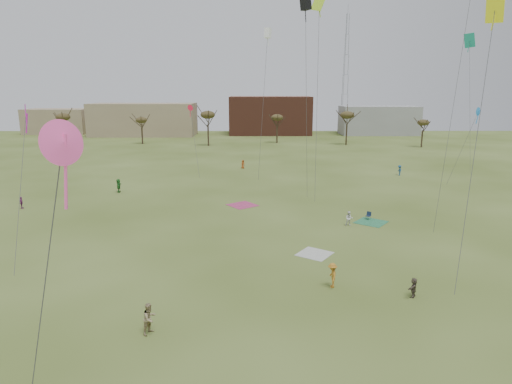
{
  "coord_description": "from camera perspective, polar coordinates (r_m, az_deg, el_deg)",
  "views": [
    {
      "loc": [
        -0.14,
        -24.89,
        14.13
      ],
      "look_at": [
        0.0,
        12.0,
        5.5
      ],
      "focal_mm": 30.73,
      "sensor_mm": 36.0,
      "label": 1
    }
  ],
  "objects": [
    {
      "name": "ground",
      "position": [
        28.62,
        0.1,
        -16.42
      ],
      "size": [
        260.0,
        260.0,
        0.0
      ],
      "primitive_type": "plane",
      "color": "#41541A",
      "rests_on": "ground"
    },
    {
      "name": "spectator_fore_b",
      "position": [
        27.64,
        -13.68,
        -15.7
      ],
      "size": [
        1.1,
        1.17,
        1.92
      ],
      "primitive_type": "imported",
      "rotation": [
        0.0,
        0.0,
        1.04
      ],
      "color": "tan",
      "rests_on": "ground"
    },
    {
      "name": "spectator_fore_c",
      "position": [
        33.06,
        19.82,
        -11.62
      ],
      "size": [
        1.11,
        1.31,
        1.42
      ],
      "primitive_type": "imported",
      "rotation": [
        0.0,
        0.0,
        4.09
      ],
      "color": "brown",
      "rests_on": "ground"
    },
    {
      "name": "flyer_mid_b",
      "position": [
        32.99,
        9.9,
        -10.63
      ],
      "size": [
        0.7,
        1.21,
        1.86
      ],
      "primitive_type": "imported",
      "rotation": [
        0.0,
        0.0,
        4.7
      ],
      "color": "#B57722",
      "rests_on": "ground"
    },
    {
      "name": "spectator_mid_d",
      "position": [
        60.41,
        -28.22,
        -1.23
      ],
      "size": [
        0.6,
        0.94,
        1.49
      ],
      "primitive_type": "imported",
      "rotation": [
        0.0,
        0.0,
        1.87
      ],
      "color": "#8A397B",
      "rests_on": "ground"
    },
    {
      "name": "spectator_mid_e",
      "position": [
        47.61,
        12.03,
        -3.4
      ],
      "size": [
        0.83,
        0.68,
        1.59
      ],
      "primitive_type": "imported",
      "rotation": [
        0.0,
        0.0,
        6.17
      ],
      "color": "white",
      "rests_on": "ground"
    },
    {
      "name": "flyer_far_a",
      "position": [
        64.73,
        -17.45,
        0.81
      ],
      "size": [
        0.82,
        1.83,
        1.9
      ],
      "primitive_type": "imported",
      "rotation": [
        0.0,
        0.0,
        1.72
      ],
      "color": "#267328",
      "rests_on": "ground"
    },
    {
      "name": "flyer_far_b",
      "position": [
        80.61,
        -1.72,
        3.64
      ],
      "size": [
        0.9,
        0.9,
        1.58
      ],
      "primitive_type": "imported",
      "rotation": [
        0.0,
        0.0,
        0.79
      ],
      "color": "#A84D1C",
      "rests_on": "ground"
    },
    {
      "name": "flyer_far_c",
      "position": [
        77.94,
        18.17,
        2.71
      ],
      "size": [
        0.67,
        1.13,
        1.73
      ],
      "primitive_type": "imported",
      "rotation": [
        0.0,
        0.0,
        4.74
      ],
      "color": "navy",
      "rests_on": "ground"
    },
    {
      "name": "blanket_cream",
      "position": [
        39.33,
        7.63,
        -8.0
      ],
      "size": [
        3.69,
        3.69,
        0.03
      ],
      "primitive_type": "cube",
      "rotation": [
        0.0,
        0.0,
        2.54
      ],
      "color": "beige",
      "rests_on": "ground"
    },
    {
      "name": "blanket_plum",
      "position": [
        54.98,
        -1.78,
        -1.73
      ],
      "size": [
        4.35,
        4.35,
        0.03
      ],
      "primitive_type": "cube",
      "rotation": [
        0.0,
        0.0,
        2.22
      ],
      "color": "#B7386A",
      "rests_on": "ground"
    },
    {
      "name": "blanket_olive",
      "position": [
        49.6,
        14.74,
        -3.83
      ],
      "size": [
        4.16,
        4.16,
        0.03
      ],
      "primitive_type": "cube",
      "rotation": [
        0.0,
        0.0,
        0.92
      ],
      "color": "#2E8152",
      "rests_on": "ground"
    },
    {
      "name": "camp_chair_right",
      "position": [
        50.49,
        14.38,
        -3.2
      ],
      "size": [
        0.73,
        0.74,
        0.87
      ],
      "rotation": [
        0.0,
        0.0,
        5.65
      ],
      "color": "#16253D",
      "rests_on": "ground"
    },
    {
      "name": "kites_aloft",
      "position": [
        52.02,
        4.39,
        19.2
      ],
      "size": [
        67.91,
        58.56,
        25.78
      ],
      "color": "#E41A47",
      "rests_on": "ground"
    },
    {
      "name": "tree_line",
      "position": [
        104.28,
        -1.73,
        9.29
      ],
      "size": [
        117.44,
        49.32,
        8.91
      ],
      "color": "#3A2B1E",
      "rests_on": "ground"
    },
    {
      "name": "building_tan",
      "position": [
        144.45,
        -14.37,
        9.14
      ],
      "size": [
        32.0,
        14.0,
        10.0
      ],
      "primitive_type": "cube",
      "color": "#937F60",
      "rests_on": "ground"
    },
    {
      "name": "building_brick",
      "position": [
        145.21,
        1.83,
        9.95
      ],
      "size": [
        26.0,
        16.0,
        12.0
      ],
      "primitive_type": "cube",
      "color": "brown",
      "rests_on": "ground"
    },
    {
      "name": "building_grey",
      "position": [
        148.73,
        15.63,
        8.98
      ],
      "size": [
        24.0,
        12.0,
        9.0
      ],
      "primitive_type": "cube",
      "color": "gray",
      "rests_on": "ground"
    },
    {
      "name": "building_tan_west",
      "position": [
        160.89,
        -24.27,
        8.41
      ],
      "size": [
        20.0,
        12.0,
        8.0
      ],
      "primitive_type": "cube",
      "color": "#937F60",
      "rests_on": "ground"
    },
    {
      "name": "radio_tower",
      "position": [
        152.97,
        11.53,
        14.82
      ],
      "size": [
        1.51,
        1.72,
        41.0
      ],
      "color": "#9EA3A8",
      "rests_on": "ground"
    }
  ]
}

